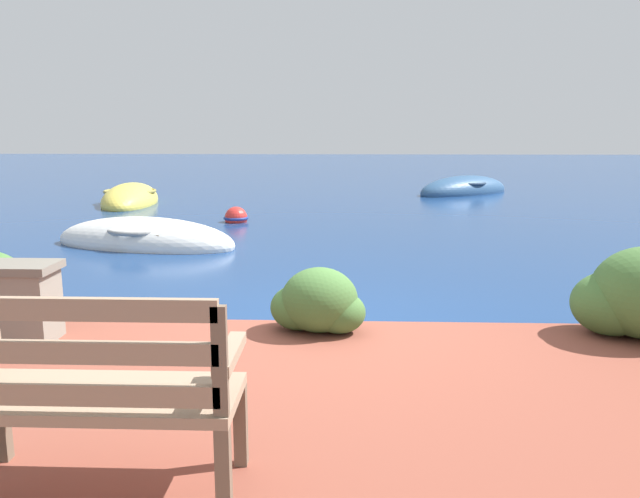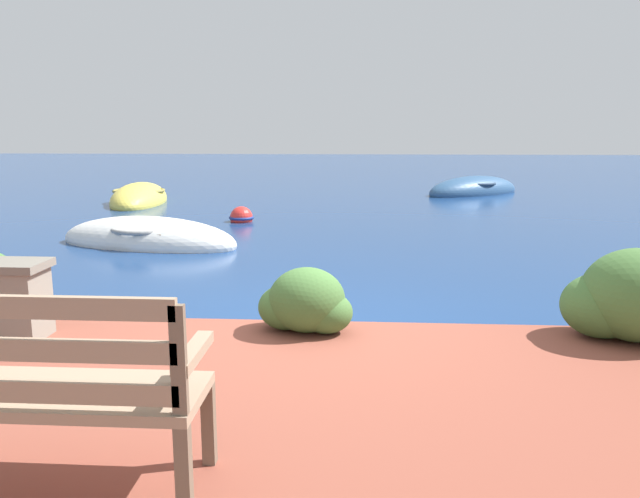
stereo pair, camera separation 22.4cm
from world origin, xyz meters
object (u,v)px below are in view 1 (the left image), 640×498
Objects in this scene: park_bench at (94,390)px; rowboat_mid at (131,201)px; mooring_buoy at (236,218)px; rowboat_nearest at (145,242)px; rowboat_far at (464,191)px.

park_bench is 13.11m from rowboat_mid.
park_bench is at bearing -170.42° from rowboat_mid.
rowboat_mid is 4.24m from mooring_buoy.
rowboat_nearest is 10.46m from rowboat_far.
park_bench is 0.39× the size of rowboat_nearest.
rowboat_mid is at bearing 124.36° from rowboat_nearest.
rowboat_mid is 1.01× the size of rowboat_far.
mooring_buoy is (-1.04, 9.51, -0.62)m from park_bench.
park_bench reaches higher than rowboat_far.
park_bench is 2.49× the size of mooring_buoy.
rowboat_nearest is 0.95× the size of rowboat_mid.
rowboat_mid is at bearing 136.52° from mooring_buoy.
mooring_buoy is at bearing 82.63° from rowboat_nearest.
rowboat_far is (6.44, 8.24, 0.01)m from rowboat_nearest.
park_bench is 0.37× the size of rowboat_far.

